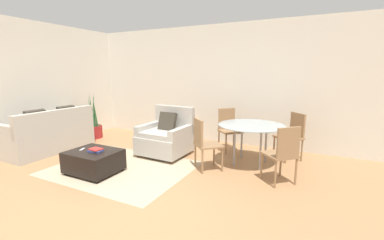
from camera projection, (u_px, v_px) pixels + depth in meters
The scene contains 15 objects.
ground_plane at pixel (124, 197), 3.47m from camera, with size 20.00×20.00×0.00m, color #A3754C.
wall_back at pixel (216, 84), 6.11m from camera, with size 12.00×0.06×2.75m.
wall_left at pixel (54, 85), 6.02m from camera, with size 0.06×12.00×2.75m.
area_rug at pixel (122, 168), 4.53m from camera, with size 2.35×1.88×0.01m.
couch at pixel (50, 136), 5.45m from camera, with size 0.83×1.73×0.94m.
armchair at pixel (166, 137), 5.23m from camera, with size 0.94×0.91×0.96m.
ottoman at pixel (94, 161), 4.29m from camera, with size 0.81×0.67×0.38m.
book_stack at pixel (96, 150), 4.23m from camera, with size 0.24×0.19×0.05m.
tv_remote_primary at pixel (82, 149), 4.33m from camera, with size 0.09×0.14×0.01m.
potted_plant at pixel (94, 128), 6.57m from camera, with size 0.40×0.40×1.20m.
dining_table at pixel (251, 129), 4.62m from camera, with size 1.19×1.19×0.74m.
dining_chair_near_left at pixel (204, 141), 4.37m from camera, with size 0.59×0.59×0.90m.
dining_chair_near_right at pixel (283, 151), 3.80m from camera, with size 0.59×0.59×0.90m.
dining_chair_far_left at pixel (228, 126), 5.50m from camera, with size 0.59×0.59×0.90m.
dining_chair_far_right at pixel (293, 133), 4.93m from camera, with size 0.59×0.59×0.90m.
Camera 1 is at (2.27, -2.46, 1.68)m, focal length 24.00 mm.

